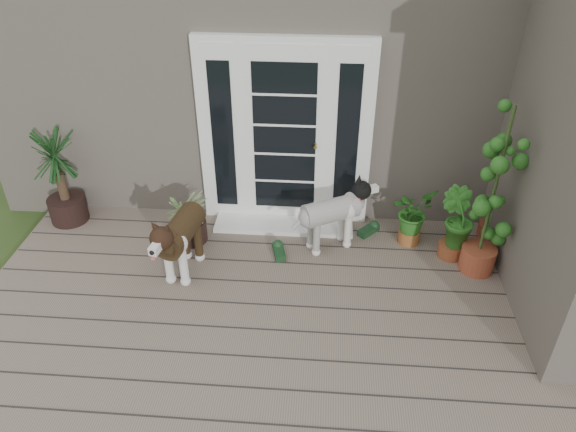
{
  "coord_description": "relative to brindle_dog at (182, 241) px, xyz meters",
  "views": [
    {
      "loc": [
        0.25,
        -2.78,
        3.73
      ],
      "look_at": [
        -0.1,
        1.75,
        0.7
      ],
      "focal_mm": 33.65,
      "sensor_mm": 36.0,
      "label": 1
    }
  ],
  "objects": [
    {
      "name": "deck",
      "position": [
        1.15,
        -1.11,
        -0.43
      ],
      "size": [
        6.2,
        4.6,
        0.12
      ],
      "primitive_type": "cube",
      "color": "#6B5B4C",
      "rests_on": "ground"
    },
    {
      "name": "house_main",
      "position": [
        1.15,
        3.14,
        1.06
      ],
      "size": [
        7.4,
        4.0,
        3.1
      ],
      "primitive_type": "cube",
      "color": "#665E54",
      "rests_on": "ground"
    },
    {
      "name": "door_unit",
      "position": [
        0.95,
        1.09,
        0.7
      ],
      "size": [
        1.9,
        0.14,
        2.15
      ],
      "primitive_type": "cube",
      "color": "white",
      "rests_on": "deck"
    },
    {
      "name": "door_step",
      "position": [
        0.95,
        0.89,
        -0.35
      ],
      "size": [
        1.6,
        0.4,
        0.05
      ],
      "primitive_type": "cube",
      "color": "white",
      "rests_on": "deck"
    },
    {
      "name": "brindle_dog",
      "position": [
        0.0,
        0.0,
        0.0
      ],
      "size": [
        0.52,
        0.94,
        0.75
      ],
      "primitive_type": null,
      "rotation": [
        0.0,
        0.0,
        2.98
      ],
      "color": "#3F2C16",
      "rests_on": "deck"
    },
    {
      "name": "white_dog",
      "position": [
        1.49,
        0.53,
        -0.03
      ],
      "size": [
        0.89,
        0.7,
        0.69
      ],
      "primitive_type": null,
      "rotation": [
        0.0,
        0.0,
        -1.08
      ],
      "color": "silver",
      "rests_on": "deck"
    },
    {
      "name": "spider_plant",
      "position": [
        -0.07,
        0.54,
        -0.04
      ],
      "size": [
        0.67,
        0.67,
        0.66
      ],
      "primitive_type": null,
      "rotation": [
        0.0,
        0.0,
        -0.08
      ],
      "color": "#778D57",
      "rests_on": "deck"
    },
    {
      "name": "yucca",
      "position": [
        -1.6,
        0.83,
        0.22
      ],
      "size": [
        1.08,
        1.08,
        1.18
      ],
      "primitive_type": null,
      "rotation": [
        0.0,
        0.0,
        -0.42
      ],
      "color": "black",
      "rests_on": "deck"
    },
    {
      "name": "herb_a",
      "position": [
        2.38,
        0.69,
        -0.08
      ],
      "size": [
        0.65,
        0.65,
        0.58
      ],
      "primitive_type": "imported",
      "rotation": [
        0.0,
        0.0,
        0.88
      ],
      "color": "#1B5117",
      "rests_on": "deck"
    },
    {
      "name": "herb_b",
      "position": [
        2.8,
        0.47,
        -0.07
      ],
      "size": [
        0.56,
        0.56,
        0.6
      ],
      "primitive_type": "imported",
      "rotation": [
        0.0,
        0.0,
        2.44
      ],
      "color": "#18551B",
      "rests_on": "deck"
    },
    {
      "name": "herb_c",
      "position": [
        3.33,
        0.89,
        -0.13
      ],
      "size": [
        0.43,
        0.43,
        0.48
      ],
      "primitive_type": "imported",
      "rotation": [
        0.0,
        0.0,
        4.02
      ],
      "color": "#205719",
      "rests_on": "deck"
    },
    {
      "name": "sapling",
      "position": [
        3.03,
        0.26,
        0.57
      ],
      "size": [
        0.72,
        0.72,
        1.9
      ],
      "primitive_type": null,
      "rotation": [
        0.0,
        0.0,
        0.36
      ],
      "color": "#1C5518",
      "rests_on": "deck"
    },
    {
      "name": "clog_left",
      "position": [
        0.95,
        0.34,
        -0.32
      ],
      "size": [
        0.22,
        0.35,
        0.1
      ],
      "primitive_type": null,
      "rotation": [
        0.0,
        0.0,
        0.24
      ],
      "color": "#15351A",
      "rests_on": "deck"
    },
    {
      "name": "clog_right",
      "position": [
        1.94,
        0.82,
        -0.32
      ],
      "size": [
        0.33,
        0.34,
        0.1
      ],
      "primitive_type": null,
      "rotation": [
        0.0,
        0.0,
        -0.74
      ],
      "color": "#14341A",
      "rests_on": "deck"
    }
  ]
}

